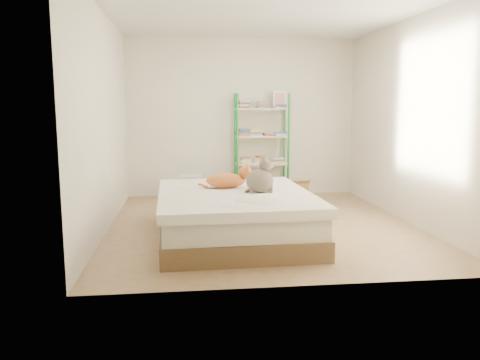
{
  "coord_description": "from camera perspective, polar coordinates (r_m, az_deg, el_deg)",
  "views": [
    {
      "loc": [
        -0.96,
        -5.72,
        1.46
      ],
      "look_at": [
        -0.32,
        -0.29,
        0.62
      ],
      "focal_mm": 35.0,
      "sensor_mm": 36.0,
      "label": 1
    }
  ],
  "objects": [
    {
      "name": "white_bin",
      "position": [
        7.45,
        -6.08,
        -0.99
      ],
      "size": [
        0.37,
        0.33,
        0.41
      ],
      "rotation": [
        0.0,
        0.0,
        -0.06
      ],
      "color": "silver",
      "rests_on": "ground"
    },
    {
      "name": "shelf_unit",
      "position": [
        7.73,
        2.68,
        4.3
      ],
      "size": [
        0.88,
        0.36,
        1.74
      ],
      "color": "#208837",
      "rests_on": "ground"
    },
    {
      "name": "bed",
      "position": [
        5.29,
        -0.69,
        -4.29
      ],
      "size": [
        1.74,
        2.14,
        0.53
      ],
      "rotation": [
        0.0,
        0.0,
        0.03
      ],
      "color": "brown",
      "rests_on": "ground"
    },
    {
      "name": "cardboard_box",
      "position": [
        7.03,
        5.67,
        -1.68
      ],
      "size": [
        0.59,
        0.57,
        0.44
      ],
      "rotation": [
        0.0,
        0.0,
        0.1
      ],
      "color": "olive",
      "rests_on": "ground"
    },
    {
      "name": "room",
      "position": [
        5.8,
        2.77,
        7.15
      ],
      "size": [
        3.81,
        4.21,
        2.61
      ],
      "color": "tan",
      "rests_on": "ground"
    },
    {
      "name": "orange_cat",
      "position": [
        5.48,
        -1.74,
        0.16
      ],
      "size": [
        0.57,
        0.34,
        0.22
      ],
      "primitive_type": null,
      "rotation": [
        0.0,
        0.0,
        -0.09
      ],
      "color": "#DC8041",
      "rests_on": "bed"
    },
    {
      "name": "grey_cat",
      "position": [
        5.18,
        2.41,
        0.55
      ],
      "size": [
        0.35,
        0.3,
        0.38
      ],
      "primitive_type": null,
      "rotation": [
        0.0,
        0.0,
        1.65
      ],
      "color": "#74665D",
      "rests_on": "bed"
    }
  ]
}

